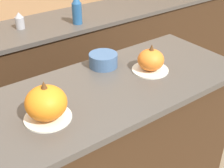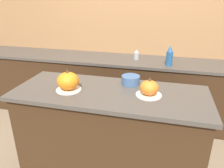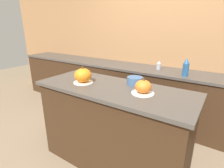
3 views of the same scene
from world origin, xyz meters
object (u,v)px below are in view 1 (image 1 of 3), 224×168
Objects in this scene: bottle_tall at (77,10)px; bottle_short at (20,21)px; mixing_bowl at (103,60)px; pumpkin_cake_right at (150,61)px; pumpkin_cake_left at (46,104)px.

bottle_tall is 0.47m from bottle_short.
bottle_tall reaches higher than mixing_bowl.
bottle_short is (-0.28, 1.23, -0.05)m from pumpkin_cake_right.
mixing_bowl is (-0.34, -0.85, -0.02)m from bottle_tall.
bottle_tall is (0.15, 1.06, -0.00)m from pumpkin_cake_right.
mixing_bowl is (0.10, -1.03, 0.03)m from bottle_short.
pumpkin_cake_right reaches higher than mixing_bowl.
pumpkin_cake_right is 1.57× the size of bottle_short.
bottle_tall is 1.84× the size of bottle_short.
mixing_bowl is at bearing 28.31° from pumpkin_cake_left.
pumpkin_cake_right is (0.68, 0.06, -0.02)m from pumpkin_cake_left.
mixing_bowl is at bearing 132.56° from pumpkin_cake_right.
mixing_bowl is (0.49, 0.27, -0.04)m from pumpkin_cake_left.
pumpkin_cake_left is at bearing -151.69° from mixing_bowl.
pumpkin_cake_right is 1.07m from bottle_tall.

